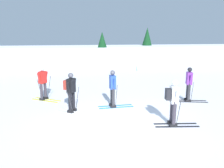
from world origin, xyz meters
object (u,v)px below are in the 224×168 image
skier_black (71,90)px  skier_red (43,82)px  conifer_far_centre (147,41)px  skier_purple (189,83)px  skier_white (173,100)px  skier_blue (113,88)px  trail_marker_pole (137,60)px  conifer_far_left (102,45)px

skier_black → skier_red: bearing=123.8°
skier_red → conifer_far_centre: bearing=56.8°
skier_purple → skier_white: bearing=-126.8°
skier_blue → trail_marker_pole: bearing=68.7°
conifer_far_left → conifer_far_centre: size_ratio=0.87×
skier_red → skier_purple: bearing=-11.4°
skier_blue → skier_red: bearing=152.3°
skier_blue → skier_white: bearing=-54.4°
trail_marker_pole → conifer_far_left: size_ratio=0.58×
conifer_far_left → conifer_far_centre: (6.11, 3.48, 0.30)m
trail_marker_pole → conifer_far_centre: size_ratio=0.50×
trail_marker_pole → conifer_far_centre: 8.83m
skier_blue → trail_marker_pole: trail_marker_pole is taller
skier_black → conifer_far_centre: 20.67m
skier_blue → conifer_far_centre: size_ratio=0.42×
conifer_far_left → skier_white: bearing=-88.4°
skier_red → skier_white: 6.56m
skier_blue → conifer_far_centre: (7.41, 18.02, 1.56)m
skier_red → skier_blue: 3.70m
skier_red → skier_white: bearing=-39.8°
skier_red → skier_black: (1.41, -2.11, 0.04)m
skier_purple → skier_black: (-5.71, -0.67, 0.04)m
skier_red → conifer_far_left: (4.57, 12.83, 1.26)m
skier_red → conifer_far_left: bearing=70.4°
skier_purple → conifer_far_left: bearing=100.1°
skier_purple → conifer_far_centre: 18.16m
skier_purple → conifer_far_left: 14.54m
skier_white → conifer_far_left: (-0.48, 17.03, 1.22)m
skier_purple → skier_black: same height
skier_blue → skier_white: same height
skier_black → trail_marker_pole: (5.79, 10.43, 0.07)m
skier_red → conifer_far_left: conifer_far_left is taller
conifer_far_left → trail_marker_pole: bearing=-59.8°
skier_black → conifer_far_left: bearing=78.1°
skier_blue → skier_black: bearing=-168.3°
skier_white → skier_blue: bearing=125.6°
skier_blue → conifer_far_left: 14.66m
skier_purple → conifer_far_centre: bearing=78.6°
trail_marker_pole → conifer_far_left: (-2.63, 4.51, 1.15)m
skier_white → conifer_far_centre: (5.63, 20.50, 1.52)m
skier_blue → skier_white: (1.78, -2.48, 0.04)m
skier_red → skier_black: 2.53m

